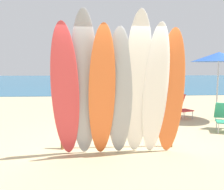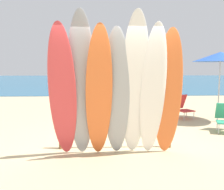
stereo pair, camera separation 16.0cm
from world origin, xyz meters
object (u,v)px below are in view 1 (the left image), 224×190
Objects in this scene: surfboard_orange_2 at (102,94)px; beachgoer_strolling at (141,93)px; surfboard_white_5 at (155,92)px; beachgoer_midbeach at (120,83)px; surfboard_orange_6 at (171,93)px; surfboard_grey_3 at (119,94)px; distant_boat at (112,86)px; beach_chair_blue at (181,106)px; surfboard_grey_1 at (84,86)px; surfboard_white_4 at (138,87)px; surfboard_red_0 at (65,93)px; beachgoer_near_rack at (140,83)px; beachgoer_by_water at (88,85)px; beach_umbrella at (219,57)px; surfboard_rack at (117,127)px.

beachgoer_strolling is at bearing 62.98° from surfboard_orange_2.
surfboard_white_5 reaches higher than surfboard_orange_2.
surfboard_orange_6 is at bearing -165.88° from beachgoer_midbeach.
surfboard_grey_3 is 0.63× the size of distant_boat.
beach_chair_blue is at bearing 69.18° from surfboard_orange_6.
surfboard_orange_2 is at bearing 179.70° from surfboard_white_5.
beachgoer_midbeach is at bearing 87.86° from surfboard_grey_3.
surfboard_orange_2 is 8.00m from beachgoer_midbeach.
surfboard_grey_1 reaches higher than surfboard_white_4.
surfboard_white_4 is 3.49× the size of beach_chair_blue.
surfboard_red_0 reaches higher than beachgoer_near_rack.
surfboard_white_5 is 1.67× the size of beachgoer_strolling.
surfboard_red_0 reaches higher than surfboard_orange_6.
beachgoer_strolling is 1.53m from beach_chair_blue.
surfboard_red_0 is 0.92× the size of surfboard_grey_1.
surfboard_red_0 is at bearing -78.34° from beachgoer_by_water.
beachgoer_near_rack is at bearing -83.64° from distant_boat.
surfboard_grey_1 is 1.04m from surfboard_white_4.
beachgoer_midbeach is 2.05× the size of beach_chair_blue.
surfboard_white_5 is at bearing -90.68° from distant_boat.
beachgoer_strolling is at bearing 58.69° from surfboard_grey_1.
beachgoer_strolling is 0.93× the size of beachgoer_near_rack.
surfboard_red_0 is 1.04× the size of surfboard_orange_6.
surfboard_grey_3 is 1.03m from surfboard_orange_6.
surfboard_white_5 is at bearing -132.93° from beach_umbrella.
surfboard_white_4 is (0.34, -0.52, 0.92)m from surfboard_rack.
beachgoer_midbeach is at bearing 87.37° from surfboard_white_4.
surfboard_grey_1 is 1.13× the size of surfboard_orange_6.
surfboard_grey_3 is 0.38m from surfboard_white_4.
surfboard_rack is 5.97m from beachgoer_by_water.
surfboard_grey_3 reaches higher than beachgoer_by_water.
beachgoer_near_rack reaches higher than beachgoer_strolling.
surfboard_grey_3 is 4.71m from beach_umbrella.
beach_umbrella is (2.82, 3.03, 0.81)m from surfboard_white_5.
surfboard_white_4 reaches higher than surfboard_white_5.
surfboard_grey_3 is (-0.01, -0.50, 0.78)m from surfboard_rack.
beachgoer_near_rack is (2.90, 7.93, -0.31)m from surfboard_red_0.
beachgoer_by_water is 4.41m from beach_chair_blue.
surfboard_orange_6 is (0.33, 0.07, -0.04)m from surfboard_white_5.
distant_boat is (-1.62, 12.90, -0.29)m from beach_chair_blue.
surfboard_grey_3 is 3.61m from beachgoer_strolling.
surfboard_rack is 3.07× the size of beach_chair_blue.
beachgoer_midbeach is (0.76, 7.33, 0.50)m from surfboard_rack.
surfboard_white_5 is (0.35, 0.01, -0.10)m from surfboard_white_4.
beach_umbrella is at bearing -24.33° from beachgoer_by_water.
surfboard_grey_1 is 1.69× the size of beachgoer_by_water.
surfboard_orange_6 is at bearing -2.85° from surfboard_grey_1.
beachgoer_strolling is at bearing 69.89° from surfboard_rack.
surfboard_orange_2 is at bearing -72.17° from beachgoer_by_water.
surfboard_white_5 is (0.71, -0.02, 0.04)m from surfboard_grey_3.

